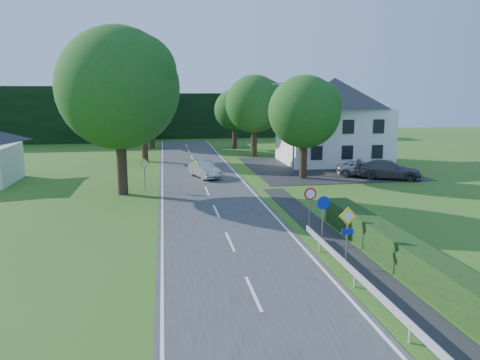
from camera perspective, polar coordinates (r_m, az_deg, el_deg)
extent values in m
cube|color=#333335|center=(30.52, -3.34, -2.91)|extent=(7.00, 80.00, 0.04)
cube|color=#232326|center=(15.73, 23.62, -17.34)|extent=(1.50, 44.00, 0.04)
cube|color=#232326|center=(45.66, 10.06, 1.48)|extent=(14.00, 16.00, 0.04)
cube|color=white|center=(30.36, -9.46, -3.06)|extent=(0.12, 80.00, 0.01)
cube|color=white|center=(31.01, 2.65, -2.64)|extent=(0.12, 80.00, 0.01)
cube|color=black|center=(76.40, -0.99, 7.91)|extent=(30.00, 5.00, 7.00)
cube|color=white|center=(48.79, 11.23, 5.32)|extent=(10.00, 8.00, 5.60)
pyramid|color=#242429|center=(48.60, 11.41, 10.37)|extent=(10.60, 8.40, 3.00)
cylinder|color=gray|center=(41.20, 6.59, 6.18)|extent=(0.16, 0.16, 8.00)
cylinder|color=gray|center=(40.87, 5.61, 11.63)|extent=(1.70, 0.10, 0.10)
cube|color=gray|center=(40.65, 4.36, 11.59)|extent=(0.50, 0.18, 0.12)
cylinder|color=gray|center=(19.90, 12.89, -7.08)|extent=(0.07, 0.07, 2.40)
cube|color=yellow|center=(19.60, 13.04, -4.32)|extent=(0.78, 0.04, 0.78)
cube|color=white|center=(19.60, 13.04, -4.32)|extent=(0.57, 0.05, 0.57)
cube|color=#0D23D1|center=(19.77, 12.96, -6.14)|extent=(0.50, 0.04, 0.22)
cylinder|color=gray|center=(22.61, 10.03, -5.08)|extent=(0.07, 0.07, 2.20)
cylinder|color=#0D23D1|center=(22.35, 10.13, -2.76)|extent=(0.64, 0.04, 0.64)
cylinder|color=gray|center=(24.44, 8.49, -3.84)|extent=(0.07, 0.07, 2.20)
cylinder|color=red|center=(24.20, 8.57, -1.68)|extent=(0.64, 0.04, 0.64)
cylinder|color=white|center=(24.18, 8.58, -1.69)|extent=(0.48, 0.04, 0.48)
cylinder|color=gray|center=(35.08, -11.55, 0.48)|extent=(0.07, 0.07, 2.20)
cube|color=yellow|center=(34.89, -11.61, 2.00)|extent=(0.78, 0.04, 0.78)
cube|color=white|center=(34.89, -11.61, 2.00)|extent=(0.57, 0.05, 0.57)
imported|color=#B2B3B7|center=(39.68, -4.35, 1.27)|extent=(2.69, 4.36, 1.36)
imported|color=black|center=(41.76, -4.59, 1.45)|extent=(0.76, 1.83, 0.94)
imported|color=#BBBBC0|center=(47.69, 8.80, 2.74)|extent=(4.13, 1.70, 1.33)
imported|color=#46474B|center=(40.98, 17.67, 1.21)|extent=(5.65, 3.99, 1.52)
imported|color=#AEADB4|center=(41.87, 14.72, 1.37)|extent=(4.85, 3.10, 1.25)
imported|color=#BF0F34|center=(46.85, 9.20, 2.95)|extent=(2.10, 2.14, 1.92)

